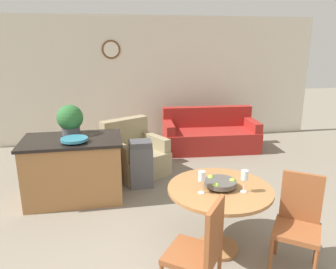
{
  "coord_description": "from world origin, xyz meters",
  "views": [
    {
      "loc": [
        -0.77,
        -1.95,
        2.19
      ],
      "look_at": [
        0.05,
        2.33,
        0.93
      ],
      "focal_mm": 35.0,
      "sensor_mm": 36.0,
      "label": 1
    }
  ],
  "objects_px": {
    "dining_chair_near_left": "(201,249)",
    "fruit_bowl": "(220,183)",
    "teal_bowl": "(74,139)",
    "wine_glass_left": "(202,177)",
    "kitchen_island": "(74,169)",
    "wine_glass_right": "(245,176)",
    "dining_chair_near_right": "(298,219)",
    "dining_table": "(219,202)",
    "armchair": "(134,156)",
    "couch": "(210,136)",
    "trash_bin": "(141,164)",
    "potted_plant": "(70,119)"
  },
  "relations": [
    {
      "from": "dining_chair_near_right",
      "to": "wine_glass_right",
      "type": "height_order",
      "value": "wine_glass_right"
    },
    {
      "from": "couch",
      "to": "potted_plant",
      "type": "bearing_deg",
      "value": -145.22
    },
    {
      "from": "dining_chair_near_right",
      "to": "wine_glass_right",
      "type": "bearing_deg",
      "value": 7.77
    },
    {
      "from": "dining_table",
      "to": "armchair",
      "type": "bearing_deg",
      "value": 106.4
    },
    {
      "from": "dining_chair_near_left",
      "to": "wine_glass_left",
      "type": "xyz_separation_m",
      "value": [
        0.17,
        0.58,
        0.38
      ]
    },
    {
      "from": "dining_chair_near_left",
      "to": "trash_bin",
      "type": "height_order",
      "value": "dining_chair_near_left"
    },
    {
      "from": "wine_glass_left",
      "to": "teal_bowl",
      "type": "relative_size",
      "value": 0.65
    },
    {
      "from": "dining_chair_near_left",
      "to": "armchair",
      "type": "xyz_separation_m",
      "value": [
        -0.29,
        3.0,
        -0.22
      ]
    },
    {
      "from": "dining_chair_near_right",
      "to": "wine_glass_left",
      "type": "xyz_separation_m",
      "value": [
        -0.89,
        0.31,
        0.38
      ]
    },
    {
      "from": "teal_bowl",
      "to": "armchair",
      "type": "distance_m",
      "value": 1.43
    },
    {
      "from": "teal_bowl",
      "to": "trash_bin",
      "type": "relative_size",
      "value": 0.48
    },
    {
      "from": "wine_glass_left",
      "to": "trash_bin",
      "type": "relative_size",
      "value": 0.32
    },
    {
      "from": "fruit_bowl",
      "to": "wine_glass_left",
      "type": "distance_m",
      "value": 0.27
    },
    {
      "from": "dining_table",
      "to": "fruit_bowl",
      "type": "relative_size",
      "value": 3.27
    },
    {
      "from": "teal_bowl",
      "to": "wine_glass_left",
      "type": "bearing_deg",
      "value": -47.73
    },
    {
      "from": "potted_plant",
      "to": "trash_bin",
      "type": "xyz_separation_m",
      "value": [
        0.99,
        0.02,
        -0.75
      ]
    },
    {
      "from": "couch",
      "to": "armchair",
      "type": "bearing_deg",
      "value": -145.43
    },
    {
      "from": "dining_chair_near_left",
      "to": "potted_plant",
      "type": "distance_m",
      "value": 2.78
    },
    {
      "from": "dining_table",
      "to": "wine_glass_right",
      "type": "bearing_deg",
      "value": -35.02
    },
    {
      "from": "wine_glass_left",
      "to": "couch",
      "type": "relative_size",
      "value": 0.12
    },
    {
      "from": "kitchen_island",
      "to": "dining_chair_near_right",
      "type": "bearing_deg",
      "value": -40.62
    },
    {
      "from": "wine_glass_left",
      "to": "kitchen_island",
      "type": "height_order",
      "value": "wine_glass_left"
    },
    {
      "from": "fruit_bowl",
      "to": "wine_glass_left",
      "type": "height_order",
      "value": "wine_glass_left"
    },
    {
      "from": "wine_glass_left",
      "to": "dining_chair_near_left",
      "type": "bearing_deg",
      "value": -106.19
    },
    {
      "from": "wine_glass_right",
      "to": "kitchen_island",
      "type": "relative_size",
      "value": 0.17
    },
    {
      "from": "dining_chair_near_left",
      "to": "wine_glass_left",
      "type": "bearing_deg",
      "value": 20.27
    },
    {
      "from": "dining_chair_near_left",
      "to": "fruit_bowl",
      "type": "xyz_separation_m",
      "value": [
        0.39,
        0.67,
        0.26
      ]
    },
    {
      "from": "kitchen_island",
      "to": "wine_glass_right",
      "type": "bearing_deg",
      "value": -43.2
    },
    {
      "from": "wine_glass_right",
      "to": "fruit_bowl",
      "type": "bearing_deg",
      "value": 145.25
    },
    {
      "from": "kitchen_island",
      "to": "teal_bowl",
      "type": "height_order",
      "value": "teal_bowl"
    },
    {
      "from": "wine_glass_left",
      "to": "teal_bowl",
      "type": "xyz_separation_m",
      "value": [
        -1.32,
        1.45,
        0.03
      ]
    },
    {
      "from": "couch",
      "to": "fruit_bowl",
      "type": "bearing_deg",
      "value": -102.47
    },
    {
      "from": "fruit_bowl",
      "to": "wine_glass_right",
      "type": "xyz_separation_m",
      "value": [
        0.2,
        -0.14,
        0.12
      ]
    },
    {
      "from": "dining_chair_near_left",
      "to": "dining_chair_near_right",
      "type": "relative_size",
      "value": 1.0
    },
    {
      "from": "dining_chair_near_left",
      "to": "dining_chair_near_right",
      "type": "distance_m",
      "value": 1.1
    },
    {
      "from": "dining_chair_near_right",
      "to": "kitchen_island",
      "type": "bearing_deg",
      "value": -4.17
    },
    {
      "from": "fruit_bowl",
      "to": "teal_bowl",
      "type": "xyz_separation_m",
      "value": [
        -1.54,
        1.37,
        0.14
      ]
    },
    {
      "from": "dining_chair_near_left",
      "to": "couch",
      "type": "bearing_deg",
      "value": 17.48
    },
    {
      "from": "kitchen_island",
      "to": "teal_bowl",
      "type": "xyz_separation_m",
      "value": [
        0.05,
        -0.18,
        0.48
      ]
    },
    {
      "from": "kitchen_island",
      "to": "couch",
      "type": "distance_m",
      "value": 3.12
    },
    {
      "from": "dining_chair_near_right",
      "to": "potted_plant",
      "type": "relative_size",
      "value": 2.21
    },
    {
      "from": "wine_glass_left",
      "to": "armchair",
      "type": "xyz_separation_m",
      "value": [
        -0.46,
        2.41,
        -0.6
      ]
    },
    {
      "from": "fruit_bowl",
      "to": "couch",
      "type": "relative_size",
      "value": 0.17
    },
    {
      "from": "kitchen_island",
      "to": "potted_plant",
      "type": "distance_m",
      "value": 0.7
    },
    {
      "from": "kitchen_island",
      "to": "dining_chair_near_left",
      "type": "bearing_deg",
      "value": -61.48
    },
    {
      "from": "dining_chair_near_left",
      "to": "fruit_bowl",
      "type": "relative_size",
      "value": 2.9
    },
    {
      "from": "dining_chair_near_left",
      "to": "dining_table",
      "type": "bearing_deg",
      "value": 5.81
    },
    {
      "from": "trash_bin",
      "to": "dining_chair_near_left",
      "type": "bearing_deg",
      "value": -84.48
    },
    {
      "from": "dining_chair_near_left",
      "to": "teal_bowl",
      "type": "distance_m",
      "value": 2.37
    },
    {
      "from": "wine_glass_right",
      "to": "trash_bin",
      "type": "xyz_separation_m",
      "value": [
        -0.83,
        1.92,
        -0.54
      ]
    }
  ]
}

